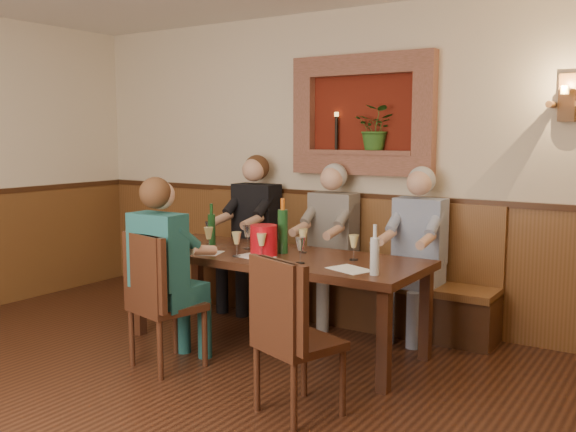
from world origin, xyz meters
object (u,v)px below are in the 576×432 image
object	(u,v)px
person_bench_left	(251,245)
spittoon_bucket	(264,240)
person_chair_front	(168,289)
bench	(332,283)
chair_near_left	(165,328)
dining_table	(274,263)
wine_bottle_green_a	(283,230)
wine_bottle_green_b	(212,228)
chair_near_right	(297,369)
person_bench_mid	(328,257)
person_bench_right	(415,268)
water_bottle	(375,255)

from	to	relation	value
person_bench_left	spittoon_bucket	bearing A→B (deg)	-48.98
person_chair_front	spittoon_bucket	xyz separation A→B (m)	(0.37, 0.68, 0.30)
bench	spittoon_bucket	distance (m)	1.18
bench	chair_near_left	bearing A→B (deg)	-102.83
chair_near_left	dining_table	bearing A→B (deg)	76.87
wine_bottle_green_a	person_bench_left	bearing A→B (deg)	138.81
dining_table	wine_bottle_green_b	xyz separation A→B (m)	(-0.67, 0.04, 0.22)
dining_table	wine_bottle_green_a	distance (m)	0.27
person_bench_left	wine_bottle_green_a	xyz separation A→B (m)	(0.88, -0.77, 0.32)
chair_near_right	person_bench_mid	world-z (taller)	person_bench_mid
spittoon_bucket	wine_bottle_green_b	bearing A→B (deg)	167.24
bench	person_bench_mid	world-z (taller)	person_bench_mid
wine_bottle_green_a	wine_bottle_green_b	bearing A→B (deg)	-178.38
spittoon_bucket	person_bench_left	bearing A→B (deg)	131.02
person_bench_mid	wine_bottle_green_b	distance (m)	1.09
person_bench_mid	person_bench_right	xyz separation A→B (m)	(0.82, 0.00, -0.00)
chair_near_left	spittoon_bucket	world-z (taller)	chair_near_left
spittoon_bucket	person_chair_front	bearing A→B (deg)	-118.62
water_bottle	person_bench_right	bearing A→B (deg)	97.97
person_bench_right	water_bottle	size ratio (longest dim) A/B	4.17
chair_near_left	spittoon_bucket	xyz separation A→B (m)	(0.37, 0.71, 0.58)
water_bottle	chair_near_right	bearing A→B (deg)	-103.81
chair_near_left	person_bench_right	world-z (taller)	person_bench_right
person_bench_mid	person_bench_left	bearing A→B (deg)	-179.88
spittoon_bucket	wine_bottle_green_a	bearing A→B (deg)	67.80
bench	person_bench_right	world-z (taller)	person_bench_right
chair_near_left	person_chair_front	world-z (taller)	person_chair_front
wine_bottle_green_a	wine_bottle_green_b	world-z (taller)	wine_bottle_green_a
bench	spittoon_bucket	world-z (taller)	bench
dining_table	person_bench_right	distance (m)	1.19
chair_near_right	person_bench_right	size ratio (longest dim) A/B	0.69
chair_near_left	bench	bearing A→B (deg)	90.29
bench	chair_near_left	world-z (taller)	bench
chair_near_right	water_bottle	distance (m)	0.94
chair_near_left	person_chair_front	bearing A→B (deg)	94.52
bench	person_chair_front	size ratio (longest dim) A/B	2.16
bench	chair_near_right	world-z (taller)	bench
chair_near_right	person_bench_mid	bearing A→B (deg)	133.77
person_chair_front	spittoon_bucket	distance (m)	0.83
person_bench_left	water_bottle	bearing A→B (deg)	-30.99
person_bench_mid	chair_near_left	bearing A→B (deg)	-104.19
wine_bottle_green_a	wine_bottle_green_b	size ratio (longest dim) A/B	1.23
chair_near_right	water_bottle	bearing A→B (deg)	95.87
dining_table	wine_bottle_green_a	world-z (taller)	wine_bottle_green_a
water_bottle	chair_near_left	bearing A→B (deg)	-158.67
bench	wine_bottle_green_b	world-z (taller)	bench
dining_table	chair_near_right	bearing A→B (deg)	-49.50
spittoon_bucket	wine_bottle_green_b	xyz separation A→B (m)	(-0.64, 0.14, 0.02)
chair_near_left	person_bench_right	size ratio (longest dim) A/B	0.70
person_bench_left	dining_table	bearing A→B (deg)	-44.82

